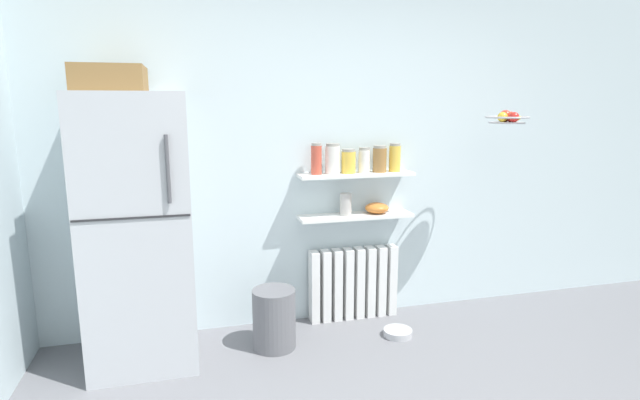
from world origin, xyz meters
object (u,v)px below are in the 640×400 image
object	(u,v)px
storage_jar_0	(316,159)
storage_jar_2	(348,161)
storage_jar_1	(333,159)
pet_food_bowl	(398,333)
refrigerator	(138,226)
storage_jar_5	(395,158)
radiator	(353,283)
vase	(346,204)
trash_bin	(274,319)
storage_jar_4	(380,159)
shelf_bowl	(377,208)
hanging_fruit_basket	(508,118)
storage_jar_3	(364,160)

from	to	relation	value
storage_jar_0	storage_jar_2	size ratio (longest dim) A/B	1.27
storage_jar_1	pet_food_bowl	world-z (taller)	storage_jar_1
refrigerator	storage_jar_5	xyz separation A→B (m)	(1.88, 0.23, 0.37)
refrigerator	storage_jar_0	world-z (taller)	refrigerator
radiator	pet_food_bowl	xyz separation A→B (m)	(0.22, -0.40, -0.26)
radiator	storage_jar_2	distance (m)	0.99
vase	pet_food_bowl	bearing A→B (deg)	-51.29
vase	trash_bin	world-z (taller)	vase
vase	storage_jar_4	bearing A→B (deg)	-0.00
storage_jar_0	storage_jar_5	world-z (taller)	storage_jar_0
shelf_bowl	pet_food_bowl	xyz separation A→B (m)	(0.04, -0.37, -0.88)
storage_jar_0	storage_jar_1	size ratio (longest dim) A/B	1.02
storage_jar_5	shelf_bowl	distance (m)	0.42
refrigerator	trash_bin	distance (m)	1.12
storage_jar_4	shelf_bowl	xyz separation A→B (m)	(-0.01, 0.00, -0.38)
trash_bin	pet_food_bowl	size ratio (longest dim) A/B	2.01
trash_bin	storage_jar_4	bearing A→B (deg)	18.89
storage_jar_1	storage_jar_5	distance (m)	0.50
radiator	storage_jar_0	bearing A→B (deg)	-174.54
storage_jar_1	hanging_fruit_basket	bearing A→B (deg)	-15.61
shelf_bowl	radiator	bearing A→B (deg)	170.28
hanging_fruit_basket	pet_food_bowl	bearing A→B (deg)	-178.08
storage_jar_1	vase	xyz separation A→B (m)	(0.11, 0.00, -0.35)
storage_jar_0	shelf_bowl	world-z (taller)	storage_jar_0
storage_jar_0	hanging_fruit_basket	bearing A→B (deg)	-14.24
refrigerator	storage_jar_1	distance (m)	1.45
refrigerator	pet_food_bowl	xyz separation A→B (m)	(1.79, -0.15, -0.90)
refrigerator	storage_jar_0	xyz separation A→B (m)	(1.25, 0.23, 0.38)
storage_jar_0	storage_jar_1	distance (m)	0.13
trash_bin	hanging_fruit_basket	distance (m)	2.24
storage_jar_3	hanging_fruit_basket	xyz separation A→B (m)	(0.99, -0.35, 0.32)
shelf_bowl	hanging_fruit_basket	world-z (taller)	hanging_fruit_basket
refrigerator	vase	size ratio (longest dim) A/B	11.38
trash_bin	shelf_bowl	bearing A→B (deg)	19.16
radiator	storage_jar_4	xyz separation A→B (m)	(0.19, -0.03, 1.00)
storage_jar_2	radiator	bearing A→B (deg)	25.55
storage_jar_1	storage_jar_2	xyz separation A→B (m)	(0.13, 0.00, -0.02)
storage_jar_1	vase	size ratio (longest dim) A/B	1.34
storage_jar_3	storage_jar_4	xyz separation A→B (m)	(0.13, -0.00, 0.01)
radiator	pet_food_bowl	bearing A→B (deg)	-61.66
radiator	vase	distance (m)	0.66
pet_food_bowl	refrigerator	bearing A→B (deg)	175.30
trash_bin	hanging_fruit_basket	bearing A→B (deg)	-1.34
storage_jar_4	trash_bin	xyz separation A→B (m)	(-0.89, -0.30, -1.07)
radiator	vase	xyz separation A→B (m)	(-0.08, -0.03, 0.66)
storage_jar_0	vase	distance (m)	0.42
storage_jar_5	radiator	bearing A→B (deg)	174.54
pet_food_bowl	hanging_fruit_basket	size ratio (longest dim) A/B	0.67
pet_food_bowl	radiator	bearing A→B (deg)	118.34
storage_jar_2	storage_jar_3	size ratio (longest dim) A/B	0.95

